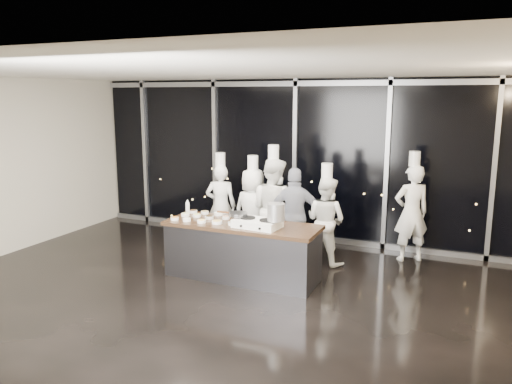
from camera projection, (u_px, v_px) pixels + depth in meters
The scene contains 15 objects.
ground at pixel (216, 298), 7.19m from camera, with size 9.00×9.00×0.00m, color black.
room_shell at pixel (225, 143), 6.69m from camera, with size 9.02×7.02×3.21m.
window_wall at pixel (295, 160), 9.97m from camera, with size 8.90×0.11×3.20m.
demo_counter at pixel (242, 251), 7.91m from camera, with size 2.46×0.86×0.90m.
stove at pixel (257, 223), 7.59m from camera, with size 0.73×0.49×0.14m.
frying_pan at pixel (238, 214), 7.74m from camera, with size 0.52×0.32×0.05m.
stock_pot at pixel (276, 212), 7.40m from camera, with size 0.26×0.26×0.26m, color #A6A6A9.
prep_bowls at pixel (210, 218), 8.08m from camera, with size 1.37×0.73×0.05m.
squeeze_bottle at pixel (188, 207), 8.47m from camera, with size 0.07×0.07×0.24m.
chef_far_left at pixel (221, 205), 9.53m from camera, with size 0.67×0.55×1.82m.
chef_left at pixel (253, 211), 9.06m from camera, with size 0.82×0.58×1.82m.
chef_center at pixel (273, 208), 8.85m from camera, with size 1.02×0.88×2.03m.
guest at pixel (295, 216), 8.59m from camera, with size 1.05×0.66×1.67m.
chef_right at pixel (326, 220), 8.56m from camera, with size 0.88×0.78×1.75m.
chef_side at pixel (411, 212), 8.69m from camera, with size 0.75×0.67×1.94m.
Camera 1 is at (3.23, -5.97, 2.88)m, focal length 35.00 mm.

